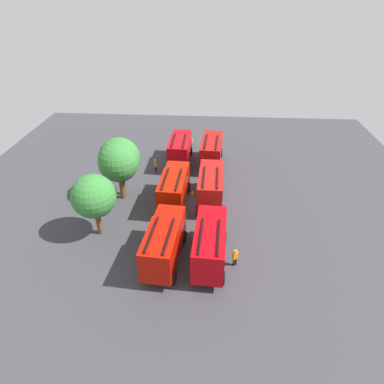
# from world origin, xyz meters

# --- Properties ---
(ground_plane) EXTENTS (55.07, 55.07, 0.00)m
(ground_plane) POSITION_xyz_m (0.00, 0.00, 0.00)
(ground_plane) COLOR #38383D
(fire_truck_0) EXTENTS (7.31, 3.03, 3.88)m
(fire_truck_0) POSITION_xyz_m (-8.73, -2.06, 2.15)
(fire_truck_0) COLOR #B4060C
(fire_truck_0) RESTS_ON ground
(fire_truck_1) EXTENTS (7.25, 2.88, 3.88)m
(fire_truck_1) POSITION_xyz_m (0.30, -1.96, 2.15)
(fire_truck_1) COLOR #B31410
(fire_truck_1) RESTS_ON ground
(fire_truck_2) EXTENTS (7.32, 3.08, 3.88)m
(fire_truck_2) POSITION_xyz_m (8.91, -1.94, 2.15)
(fire_truck_2) COLOR #A9100E
(fire_truck_2) RESTS_ON ground
(fire_truck_3) EXTENTS (7.38, 3.24, 3.88)m
(fire_truck_3) POSITION_xyz_m (-8.86, 1.76, 2.15)
(fire_truck_3) COLOR #AF1004
(fire_truck_3) RESTS_ON ground
(fire_truck_4) EXTENTS (7.30, 3.01, 3.88)m
(fire_truck_4) POSITION_xyz_m (-0.32, 1.88, 2.15)
(fire_truck_4) COLOR #AA1403
(fire_truck_4) RESTS_ON ground
(fire_truck_5) EXTENTS (7.22, 2.81, 3.88)m
(fire_truck_5) POSITION_xyz_m (9.10, 2.16, 2.15)
(fire_truck_5) COLOR #B60810
(fire_truck_5) RESTS_ON ground
(firefighter_0) EXTENTS (0.39, 0.48, 1.67)m
(firefighter_0) POSITION_xyz_m (-9.04, -4.23, 0.93)
(firefighter_0) COLOR black
(firefighter_0) RESTS_ON ground
(firefighter_1) EXTENTS (0.46, 0.31, 1.65)m
(firefighter_1) POSITION_xyz_m (-4.57, 0.62, 0.92)
(firefighter_1) COLOR black
(firefighter_1) RESTS_ON ground
(firefighter_2) EXTENTS (0.32, 0.46, 1.71)m
(firefighter_2) POSITION_xyz_m (13.86, 1.06, 0.96)
(firefighter_2) COLOR black
(firefighter_2) RESTS_ON ground
(firefighter_3) EXTENTS (0.44, 0.27, 1.67)m
(firefighter_3) POSITION_xyz_m (6.61, 5.07, 0.93)
(firefighter_3) COLOR black
(firefighter_3) RESTS_ON ground
(tree_0) EXTENTS (4.04, 4.04, 6.26)m
(tree_0) POSITION_xyz_m (-5.61, 8.48, 4.21)
(tree_0) COLOR brown
(tree_0) RESTS_ON ground
(tree_1) EXTENTS (4.27, 4.27, 6.61)m
(tree_1) POSITION_xyz_m (0.54, 7.79, 4.45)
(tree_1) COLOR brown
(tree_1) RESTS_ON ground
(tree_2) EXTENTS (4.39, 4.39, 6.80)m
(tree_2) POSITION_xyz_m (1.24, 7.84, 4.58)
(tree_2) COLOR brown
(tree_2) RESTS_ON ground
(traffic_cone_0) EXTENTS (0.47, 0.47, 0.67)m
(traffic_cone_0) POSITION_xyz_m (1.67, 0.06, 0.33)
(traffic_cone_0) COLOR #F2600C
(traffic_cone_0) RESTS_ON ground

